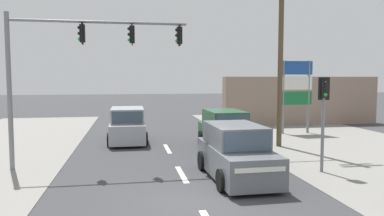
{
  "coord_description": "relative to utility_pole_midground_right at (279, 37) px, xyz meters",
  "views": [
    {
      "loc": [
        -1.93,
        -10.35,
        3.55
      ],
      "look_at": [
        0.56,
        4.0,
        2.36
      ],
      "focal_mm": 35.0,
      "sensor_mm": 36.0,
      "label": 1
    }
  ],
  "objects": [
    {
      "name": "shopfront_wall_far",
      "position": [
        5.41,
        8.39,
        -3.79
      ],
      "size": [
        12.0,
        1.0,
        3.6
      ],
      "primitive_type": "cube",
      "color": "gray",
      "rests_on": "ground"
    },
    {
      "name": "lane_dash_far",
      "position": [
        -5.59,
        0.39,
        -5.58
      ],
      "size": [
        0.2,
        2.4,
        0.01
      ],
      "primitive_type": "cube",
      "color": "silver",
      "rests_on": "ground"
    },
    {
      "name": "traffic_signal_mast",
      "position": [
        -9.54,
        -2.79,
        -1.23
      ],
      "size": [
        6.89,
        0.5,
        6.0
      ],
      "color": "slate",
      "rests_on": "ground"
    },
    {
      "name": "utility_pole_midground_right",
      "position": [
        0.0,
        0.0,
        0.0
      ],
      "size": [
        3.78,
        0.31,
        10.44
      ],
      "color": "brown",
      "rests_on": "ground"
    },
    {
      "name": "ground_plane",
      "position": [
        -5.59,
        -7.61,
        -5.59
      ],
      "size": [
        140.0,
        140.0,
        0.0
      ],
      "primitive_type": "plane",
      "color": "#3A3A3D"
    },
    {
      "name": "suv_oncoming_mid",
      "position": [
        -2.71,
        0.04,
        -4.7
      ],
      "size": [
        2.15,
        4.58,
        1.9
      ],
      "color": "#235633",
      "rests_on": "ground"
    },
    {
      "name": "pedestal_signal_right_kerb",
      "position": [
        -0.38,
        -5.23,
        -3.17
      ],
      "size": [
        0.44,
        0.29,
        3.56
      ],
      "color": "slate",
      "rests_on": "ground"
    },
    {
      "name": "suv_oncoming_near",
      "position": [
        -3.78,
        -5.42,
        -4.7
      ],
      "size": [
        2.14,
        4.58,
        1.9
      ],
      "color": "slate",
      "rests_on": "ground"
    },
    {
      "name": "suv_crossing_left",
      "position": [
        -7.53,
        2.77,
        -4.7
      ],
      "size": [
        2.09,
        4.55,
        1.9
      ],
      "color": "#A3A8AD",
      "rests_on": "ground"
    },
    {
      "name": "lane_dash_mid",
      "position": [
        -5.59,
        -4.61,
        -5.58
      ],
      "size": [
        0.2,
        2.4,
        0.01
      ],
      "primitive_type": "cube",
      "color": "silver",
      "rests_on": "ground"
    },
    {
      "name": "shopping_plaza_sign",
      "position": [
        2.95,
        4.11,
        -2.61
      ],
      "size": [
        2.1,
        0.16,
        4.6
      ],
      "color": "slate",
      "rests_on": "ground"
    }
  ]
}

